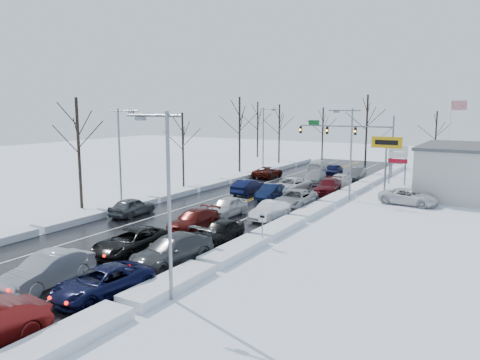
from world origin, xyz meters
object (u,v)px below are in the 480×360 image
Objects in this scene: traffic_signal_mast at (355,134)px; flagpole at (451,132)px; tires_plus_sign at (387,146)px; oncoming_car_0 at (248,194)px.

flagpole is (11.72, 2.01, 0.45)m from traffic_signal_mast.
tires_plus_sign is 14.79m from flagpole.
oncoming_car_0 is at bearing -145.92° from tires_plus_sign.
oncoming_car_0 is (-16.93, -22.30, -5.93)m from flagpole.
traffic_signal_mast is 2.21× the size of tires_plus_sign.
flagpole is at bearing 71.56° from tires_plus_sign.
tires_plus_sign reaches higher than oncoming_car_0.
traffic_signal_mast is at bearing 120.46° from tires_plus_sign.
flagpole is at bearing 9.73° from traffic_signal_mast.
traffic_signal_mast is 11.90m from flagpole.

